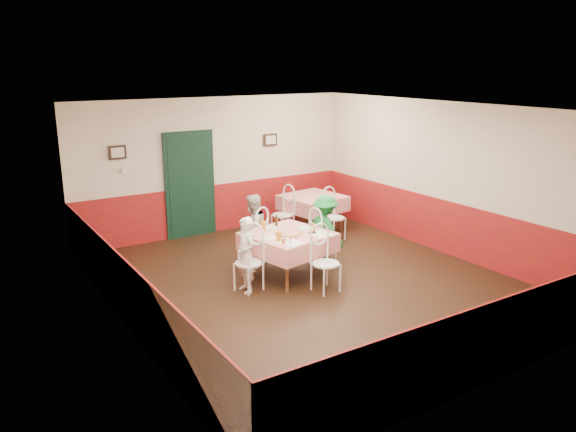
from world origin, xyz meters
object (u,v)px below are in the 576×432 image
chair_second_a (283,215)px  second_table (313,213)px  glass_c (263,225)px  beer_bottle (276,221)px  diner_right (325,230)px  chair_left (248,263)px  glass_b (313,227)px  chair_far (255,240)px  chair_second_b (334,218)px  chair_right (323,240)px  chair_near (326,264)px  pizza (289,233)px  main_table (288,255)px  wallet (312,233)px  diner_far (253,229)px  diner_left (246,255)px  glass_a (279,237)px

chair_second_a → second_table: bearing=82.2°
second_table → glass_c: glass_c is taller
beer_bottle → diner_right: 0.91m
chair_left → glass_b: bearing=75.9°
chair_far → beer_bottle: 0.61m
chair_left → chair_second_b: (2.71, 1.39, 0.00)m
chair_right → diner_right: 0.18m
chair_near → beer_bottle: 1.34m
glass_b → beer_bottle: bearing=122.5°
pizza → glass_b: size_ratio=3.31×
chair_near → chair_second_a: (0.96, 2.81, 0.00)m
glass_b → main_table: bearing=161.4°
chair_second_b → glass_c: 2.32m
chair_near → chair_second_a: size_ratio=1.00×
chair_far → chair_second_a: same height
wallet → diner_right: diner_right is taller
chair_right → glass_b: 0.65m
chair_second_b → diner_far: 2.09m
chair_far → glass_b: 1.19m
glass_c → diner_right: (1.14, -0.20, -0.21)m
wallet → diner_left: size_ratio=0.09×
pizza → glass_a: size_ratio=2.92×
glass_c → glass_b: bearing=-38.0°
chair_near → diner_left: diner_left is taller
main_table → chair_second_b: (1.87, 1.23, 0.08)m
chair_right → chair_near: size_ratio=1.00×
chair_far → chair_second_a: size_ratio=1.00×
glass_a → glass_b: glass_a is taller
second_table → beer_bottle: 2.44m
diner_left → diner_far: size_ratio=0.96×
beer_bottle → wallet: size_ratio=1.76×
glass_c → pizza: bearing=-61.2°
second_table → diner_far: (-2.05, -1.09, 0.25)m
chair_far → glass_c: size_ratio=5.89×
beer_bottle → diner_far: diner_far is taller
glass_c → glass_a: bearing=-98.5°
chair_second_a → chair_near: bearing=-26.7°
main_table → wallet: (0.33, -0.22, 0.40)m
main_table → chair_right: size_ratio=1.36×
chair_left → glass_a: bearing=59.4°
main_table → chair_second_a: 2.28m
chair_second_a → diner_right: size_ratio=0.72×
chair_left → glass_c: bearing=117.7°
chair_second_b → pizza: (-1.89, -1.28, 0.32)m
second_table → glass_a: 3.22m
chair_second_b → pizza: 2.31m
glass_c → chair_left: bearing=-136.9°
chair_near → diner_far: diner_far is taller
chair_left → glass_c: size_ratio=5.89×
glass_c → diner_far: 0.55m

